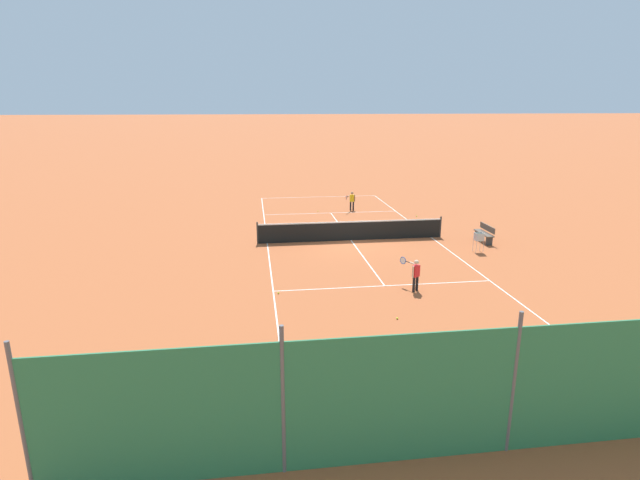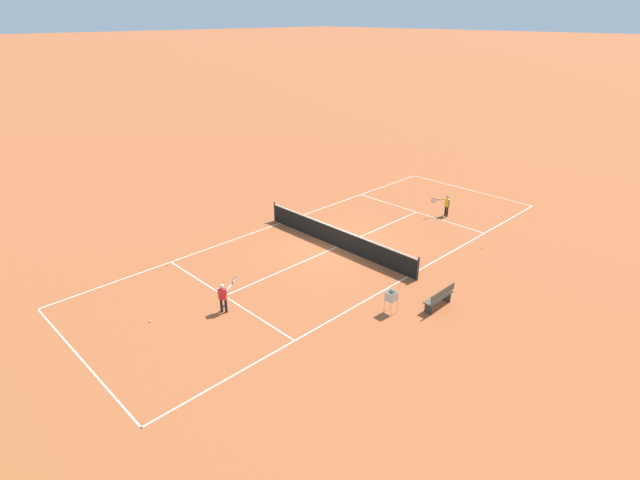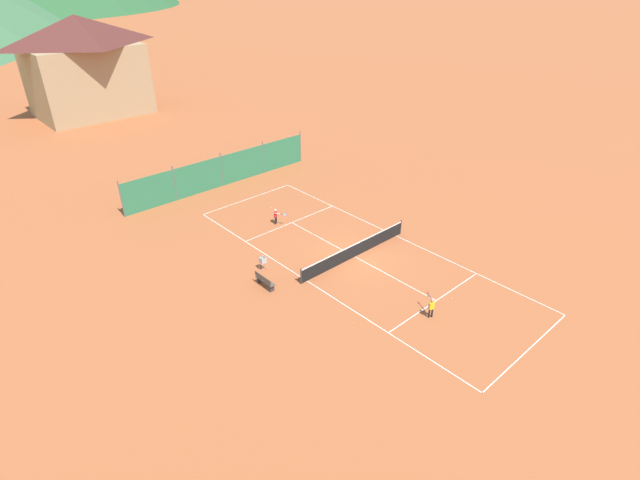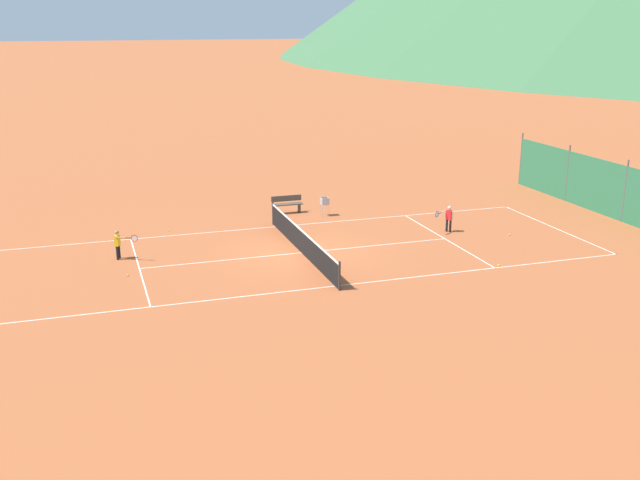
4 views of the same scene
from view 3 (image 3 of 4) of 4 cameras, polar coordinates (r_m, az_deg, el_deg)
ground_plane at (r=32.32m, az=3.99°, el=-1.91°), size 600.00×600.00×0.00m
court_line_markings at (r=32.32m, az=3.99°, el=-1.91°), size 8.25×23.85×0.01m
tennis_net at (r=32.06m, az=4.02°, el=-1.15°), size 9.18×0.08×1.06m
windscreen_fence_far at (r=42.71m, az=-11.16°, el=7.73°), size 17.28×0.08×2.90m
player_far_service at (r=27.44m, az=12.59°, el=-7.40°), size 0.73×0.87×1.17m
player_near_service at (r=36.02m, az=-5.03°, el=2.83°), size 0.52×0.99×1.17m
tennis_ball_by_net_left at (r=26.76m, az=3.89°, el=-9.49°), size 0.07×0.07×0.07m
tennis_ball_alley_right at (r=38.67m, az=-5.58°, el=3.70°), size 0.07×0.07×0.07m
tennis_ball_alley_left at (r=38.88m, az=0.98°, el=4.00°), size 0.07×0.07×0.07m
tennis_ball_far_corner at (r=29.37m, az=14.75°, el=-6.51°), size 0.07×0.07×0.07m
ball_hopper at (r=30.78m, az=-6.54°, el=-2.37°), size 0.36×0.36×0.89m
courtside_bench at (r=29.31m, az=-6.34°, el=-4.66°), size 0.36×1.50×0.84m
alpine_chalet at (r=67.82m, az=-25.34°, el=17.68°), size 13.00×10.00×11.20m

